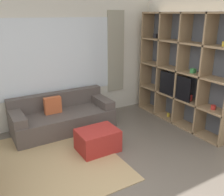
{
  "coord_description": "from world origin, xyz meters",
  "views": [
    {
      "loc": [
        -1.6,
        -2.05,
        2.34
      ],
      "look_at": [
        0.64,
        1.68,
        0.85
      ],
      "focal_mm": 40.0,
      "sensor_mm": 36.0,
      "label": 1
    }
  ],
  "objects": [
    {
      "name": "wall_back",
      "position": [
        0.0,
        3.09,
        1.36
      ],
      "size": [
        6.22,
        0.11,
        2.7
      ],
      "color": "silver",
      "rests_on": "ground_plane"
    },
    {
      "name": "ottoman",
      "position": [
        0.21,
        1.46,
        0.2
      ],
      "size": [
        0.7,
        0.53,
        0.4
      ],
      "color": "#A82823",
      "rests_on": "ground_plane"
    },
    {
      "name": "couch_main",
      "position": [
        -0.02,
        2.61,
        0.27
      ],
      "size": [
        2.05,
        0.87,
        0.73
      ],
      "color": "#564C47",
      "rests_on": "ground_plane"
    },
    {
      "name": "wall_right",
      "position": [
        2.54,
        1.53,
        1.35
      ],
      "size": [
        0.07,
        4.26,
        2.7
      ],
      "primitive_type": "cube",
      "color": "silver",
      "rests_on": "ground_plane"
    },
    {
      "name": "shelving_unit",
      "position": [
        2.36,
        1.62,
        1.17
      ],
      "size": [
        0.37,
        2.43,
        2.36
      ],
      "color": "#515660",
      "rests_on": "ground_plane"
    },
    {
      "name": "area_rug",
      "position": [
        -0.82,
        1.54,
        0.01
      ],
      "size": [
        2.45,
        2.39,
        0.01
      ],
      "primitive_type": "cube",
      "color": "tan",
      "rests_on": "ground_plane"
    }
  ]
}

